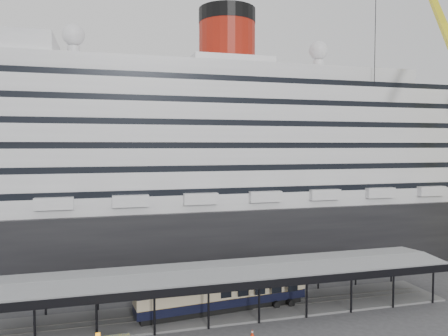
{
  "coord_description": "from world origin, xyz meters",
  "views": [
    {
      "loc": [
        -13.54,
        -43.88,
        19.77
      ],
      "look_at": [
        0.8,
        8.0,
        16.95
      ],
      "focal_mm": 35.0,
      "sensor_mm": 36.0,
      "label": 1
    }
  ],
  "objects": [
    {
      "name": "cruise_ship",
      "position": [
        0.05,
        32.0,
        18.35
      ],
      "size": [
        130.0,
        30.0,
        43.9
      ],
      "color": "black",
      "rests_on": "ground"
    },
    {
      "name": "platform_canopy",
      "position": [
        0.0,
        5.0,
        2.36
      ],
      "size": [
        56.0,
        9.18,
        5.3
      ],
      "color": "slate",
      "rests_on": "ground"
    },
    {
      "name": "ground",
      "position": [
        0.0,
        0.0,
        0.0
      ],
      "size": [
        200.0,
        200.0,
        0.0
      ],
      "primitive_type": "plane",
      "color": "#39393C",
      "rests_on": "ground"
    },
    {
      "name": "traffic_cone_right",
      "position": [
        1.08,
        -2.0,
        0.35
      ],
      "size": [
        0.46,
        0.46,
        0.7
      ],
      "rotation": [
        0.0,
        0.0,
        -0.34
      ],
      "color": "red",
      "rests_on": "ground"
    },
    {
      "name": "pullman_carriage",
      "position": [
        -0.15,
        5.0,
        2.5
      ],
      "size": [
        21.04,
        4.97,
        20.49
      ],
      "rotation": [
        0.0,
        0.0,
        0.11
      ],
      "color": "black",
      "rests_on": "ground"
    }
  ]
}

